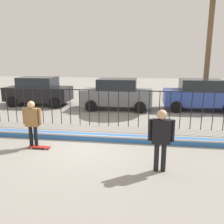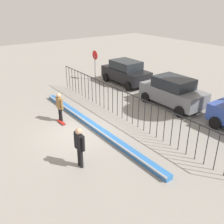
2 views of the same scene
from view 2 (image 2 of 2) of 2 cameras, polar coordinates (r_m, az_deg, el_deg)
The scene contains 9 objects.
ground_plane at distance 13.45m, azimuth -7.42°, elevation -4.53°, with size 60.00×60.00×0.00m, color gray.
bowl_coping_ledge at distance 13.77m, azimuth -4.31°, elevation -3.09°, with size 11.00×0.40×0.27m.
perimeter_fence at distance 14.43m, azimuth 2.34°, elevation 2.42°, with size 14.04×0.04×1.72m.
skateboarder at distance 14.40m, azimuth -11.77°, elevation 1.66°, with size 0.69×0.26×1.70m.
skateboard at distance 14.54m, azimuth -11.43°, elevation -2.25°, with size 0.80×0.20×0.07m.
camera_operator at distance 10.33m, azimuth -7.37°, elevation -7.18°, with size 0.73×0.27×1.80m.
parked_car_black at distance 20.78m, azimuth 3.12°, elevation 9.01°, with size 4.30×2.12×1.90m.
parked_car_gray at distance 16.72m, azimuth 13.56°, elevation 4.52°, with size 4.30×2.12×1.90m.
stop_sign at distance 21.68m, azimuth -3.86°, elevation 11.39°, with size 0.76×0.07×2.50m.
Camera 2 is at (10.45, -5.50, 6.44)m, focal length 40.44 mm.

